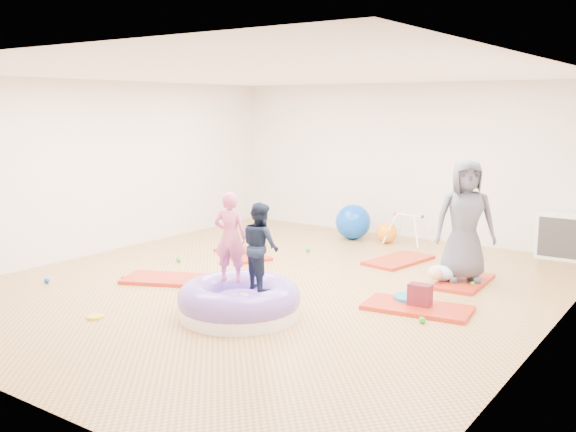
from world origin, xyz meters
The scene contains 19 objects.
room centered at (0.00, 0.00, 1.40)m, with size 7.01×8.01×2.81m.
gym_mat_front_left centered at (-1.30, -0.70, 0.03)m, with size 1.24×0.62×0.05m, color red.
gym_mat_mid_left centered at (-1.43, 1.05, 0.02)m, with size 1.09×0.54×0.05m, color red.
gym_mat_center_back centered at (0.82, 2.13, 0.02)m, with size 1.17×0.59×0.05m, color red.
gym_mat_right centered at (2.03, 0.07, 0.03)m, with size 1.24×0.62×0.05m, color red.
gym_mat_rear_right centered at (2.08, 1.51, 0.02)m, with size 1.12×0.56×0.05m, color red.
inflatable_cushion centered at (0.44, -1.31, 0.17)m, with size 1.42×1.42×0.45m.
child_pink centered at (0.25, -1.23, 0.94)m, with size 0.39×0.25×1.07m, color #DB5D89.
child_navy centered at (0.72, -1.26, 0.90)m, with size 0.48×0.37×0.98m, color #141D34.
adult_caregiver centered at (2.05, 1.53, 0.87)m, with size 0.81×0.52×1.65m, color #4B4D5B.
infant centered at (1.82, 1.28, 0.16)m, with size 0.36×0.37×0.21m.
ball_pit_balls centered at (-0.14, 0.31, 0.04)m, with size 4.93×3.70×0.08m.
exercise_ball_blue centered at (-0.61, 3.23, 0.32)m, with size 0.64×0.64×0.64m, color blue.
exercise_ball_orange centered at (0.03, 3.30, 0.19)m, with size 0.37×0.37×0.37m, color orange.
infant_play_gym centered at (0.39, 3.41, 0.35)m, with size 0.69×0.65×0.53m.
cube_shelf centered at (2.82, 3.79, 0.36)m, with size 0.72×0.36×0.72m.
balance_disc centered at (1.84, 0.27, 0.04)m, with size 0.40×0.40×0.09m, color #207181.
backpack centered at (2.04, 0.11, 0.15)m, with size 0.27×0.16×0.31m, color #B92A41.
yellow_toy centered at (-0.86, -2.31, 0.01)m, with size 0.19×0.19×0.03m, color yellow.
Camera 1 is at (4.96, -6.80, 2.39)m, focal length 40.00 mm.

